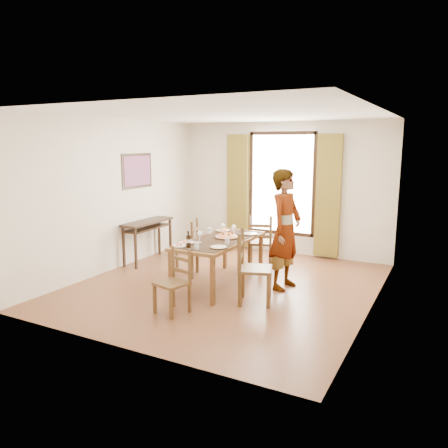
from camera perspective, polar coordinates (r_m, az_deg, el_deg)
The scene contains 22 objects.
ground at distance 7.15m, azimuth 0.32°, elevation -7.99°, with size 5.00×5.00×0.00m, color #532B1A.
room_shell at distance 6.94m, azimuth 0.79°, elevation 4.49°, with size 4.60×5.10×2.74m.
console_table at distance 8.54m, azimuth -9.95°, elevation -0.34°, with size 0.38×1.20×0.80m.
dining_table at distance 7.02m, azimuth -0.58°, elevation -2.51°, with size 0.83×1.85×0.76m.
chair_west at distance 7.58m, azimuth -4.98°, elevation -3.35°, with size 0.55×0.55×0.99m.
chair_north at distance 8.04m, azimuth 4.78°, elevation -2.51°, with size 0.56×0.56×1.00m.
chair_south at distance 5.98m, azimuth -6.59°, elevation -7.70°, with size 0.47×0.47×0.88m.
chair_east at distance 6.28m, azimuth 3.76°, elevation -5.98°, with size 0.60×0.60×1.05m.
man at distance 6.87m, azimuth 8.02°, elevation -0.74°, with size 0.53×0.74×1.88m, color gray.
plate_sw at distance 6.72m, azimuth -4.91°, elevation -2.31°, with size 0.27×0.27×0.05m, color silver, non-canonical shape.
plate_se at distance 6.41m, azimuth -0.69°, elevation -2.90°, with size 0.27×0.27×0.05m, color silver, non-canonical shape.
plate_nw at distance 7.61m, azimuth -0.15°, elevation -0.74°, with size 0.27×0.27×0.05m, color silver, non-canonical shape.
plate_ne at distance 7.36m, azimuth 3.39°, elevation -1.16°, with size 0.27×0.27×0.05m, color silver, non-canonical shape.
pasta_platter at distance 7.07m, azimuth 0.37°, elevation -1.43°, with size 0.40×0.40×0.10m, color #B02516, non-canonical shape.
caprese_plate at distance 6.54m, azimuth -5.91°, elevation -2.75°, with size 0.20×0.20×0.04m, color silver, non-canonical shape.
wine_glass_a at distance 6.75m, azimuth -3.22°, elevation -1.66°, with size 0.08×0.08×0.18m, color white, non-canonical shape.
wine_glass_b at distance 7.25m, azimuth 1.27°, elevation -0.80°, with size 0.08×0.08×0.18m, color white, non-canonical shape.
wine_glass_c at distance 7.38m, azimuth -0.19°, elevation -0.59°, with size 0.08×0.08×0.18m, color white, non-canonical shape.
tumbler_a at distance 6.63m, azimuth 0.42°, elevation -2.24°, with size 0.07×0.07×0.10m, color silver.
tumbler_b at distance 7.41m, azimuth -1.92°, elevation -0.88°, with size 0.07×0.07×0.10m, color silver.
tumbler_c at distance 6.34m, azimuth -3.59°, elevation -2.86°, with size 0.07×0.07×0.10m, color silver.
wine_bottle at distance 6.43m, azimuth -4.68°, elevation -2.00°, with size 0.07×0.07×0.25m, color black, non-canonical shape.
Camera 1 is at (3.13, -6.01, 2.27)m, focal length 35.00 mm.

